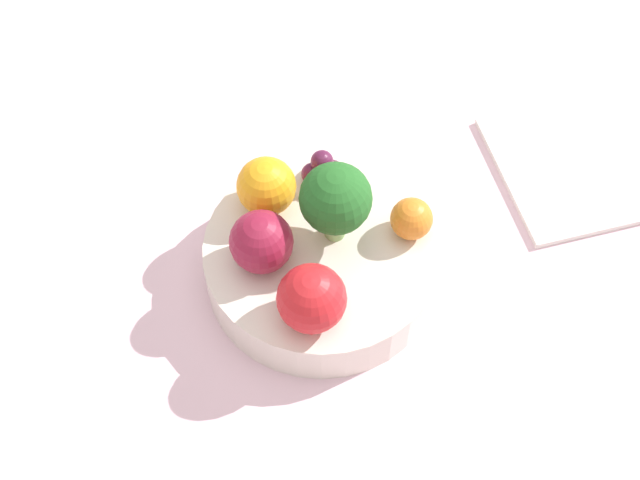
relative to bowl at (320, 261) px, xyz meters
name	(u,v)px	position (x,y,z in m)	size (l,w,h in m)	color
ground_plane	(320,287)	(0.00, 0.00, -0.04)	(6.00, 6.00, 0.00)	gray
table_surface	(320,281)	(0.00, 0.00, -0.03)	(1.20, 1.20, 0.02)	silver
bowl	(320,261)	(0.00, 0.00, 0.00)	(0.19, 0.19, 0.04)	silver
broccoli	(334,200)	(0.01, -0.01, 0.07)	(0.06, 0.06, 0.08)	#8CB76B
apple_red	(260,242)	(-0.01, 0.05, 0.05)	(0.05, 0.05, 0.05)	maroon
apple_green	(310,299)	(-0.06, 0.01, 0.05)	(0.05, 0.05, 0.05)	red
orange_front	(410,219)	(0.02, -0.07, 0.04)	(0.03, 0.03, 0.03)	orange
orange_back	(265,186)	(0.04, 0.04, 0.05)	(0.05, 0.05, 0.05)	orange
grape_cluster	(321,170)	(0.07, 0.00, 0.03)	(0.04, 0.04, 0.03)	#511938
napkin	(570,166)	(0.11, -0.23, -0.02)	(0.18, 0.16, 0.01)	white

